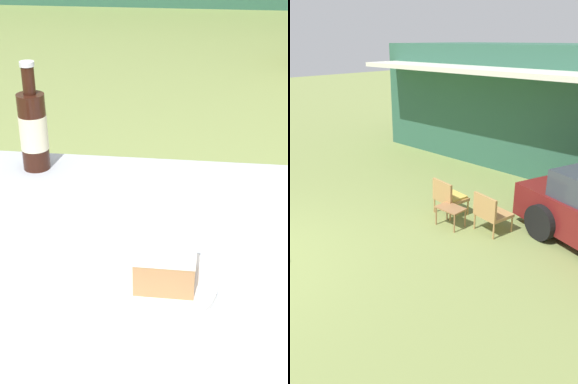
% 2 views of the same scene
% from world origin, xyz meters
% --- Properties ---
extents(wicker_chair_cushioned, '(0.65, 0.62, 0.79)m').
position_xyz_m(wicker_chair_cushioned, '(1.20, 4.07, 0.42)').
color(wicker_chair_cushioned, '#B2844C').
rests_on(wicker_chair_cushioned, ground_plane).
extents(wicker_chair_plain, '(0.66, 0.63, 0.79)m').
position_xyz_m(wicker_chair_plain, '(2.29, 4.04, 0.43)').
color(wicker_chair_plain, '#B2844C').
rests_on(wicker_chair_plain, ground_plane).
extents(garden_side_table, '(0.54, 0.37, 0.40)m').
position_xyz_m(garden_side_table, '(1.58, 3.70, 0.35)').
color(garden_side_table, '#996B42').
rests_on(garden_side_table, ground_plane).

